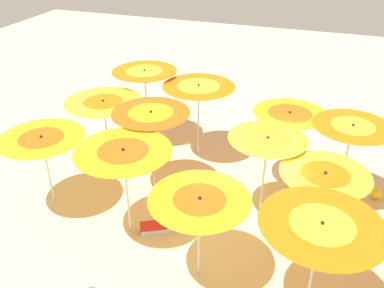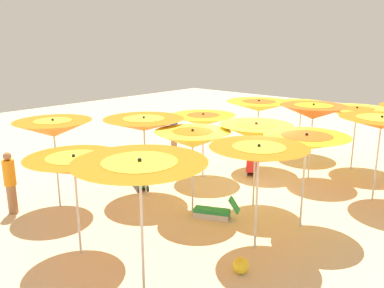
% 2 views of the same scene
% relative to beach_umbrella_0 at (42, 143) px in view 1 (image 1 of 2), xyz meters
% --- Properties ---
extents(ground, '(39.15, 39.15, 0.04)m').
position_rel_beach_umbrella_0_xyz_m(ground, '(-1.19, 5.00, -1.94)').
color(ground, beige).
extents(beach_umbrella_0, '(2.15, 2.15, 2.14)m').
position_rel_beach_umbrella_0_xyz_m(beach_umbrella_0, '(0.00, 0.00, 0.00)').
color(beach_umbrella_0, silver).
rests_on(beach_umbrella_0, ground).
extents(beach_umbrella_1, '(2.22, 2.22, 2.43)m').
position_rel_beach_umbrella_0_xyz_m(beach_umbrella_1, '(0.33, 2.49, 0.29)').
color(beach_umbrella_1, silver).
rests_on(beach_umbrella_1, ground).
extents(beach_umbrella_2, '(2.06, 2.06, 2.15)m').
position_rel_beach_umbrella_0_xyz_m(beach_umbrella_2, '(1.09, 4.53, 0.00)').
color(beach_umbrella_2, silver).
rests_on(beach_umbrella_2, ground).
extents(beach_umbrella_3, '(2.26, 2.26, 2.34)m').
position_rel_beach_umbrella_0_xyz_m(beach_umbrella_3, '(1.30, 6.86, 0.19)').
color(beach_umbrella_3, silver).
rests_on(beach_umbrella_3, ground).
extents(beach_umbrella_5, '(2.26, 2.26, 2.23)m').
position_rel_beach_umbrella_0_xyz_m(beach_umbrella_5, '(-2.27, 0.47, 0.04)').
color(beach_umbrella_5, silver).
rests_on(beach_umbrella_5, ground).
extents(beach_umbrella_6, '(2.08, 2.08, 2.48)m').
position_rel_beach_umbrella_0_xyz_m(beach_umbrella_6, '(-1.57, 2.32, 0.29)').
color(beach_umbrella_6, silver).
rests_on(beach_umbrella_6, ground).
extents(beach_umbrella_7, '(1.91, 1.91, 2.33)m').
position_rel_beach_umbrella_0_xyz_m(beach_umbrella_7, '(-1.46, 5.42, 0.15)').
color(beach_umbrella_7, silver).
rests_on(beach_umbrella_7, ground).
extents(beach_umbrella_8, '(1.94, 1.94, 2.24)m').
position_rel_beach_umbrella_0_xyz_m(beach_umbrella_8, '(-0.50, 6.82, 0.05)').
color(beach_umbrella_8, silver).
rests_on(beach_umbrella_8, ground).
extents(beach_umbrella_10, '(2.11, 2.11, 2.55)m').
position_rel_beach_umbrella_0_xyz_m(beach_umbrella_10, '(-4.18, 0.94, 0.37)').
color(beach_umbrella_10, silver).
rests_on(beach_umbrella_10, ground).
extents(beach_umbrella_11, '(2.22, 2.22, 2.44)m').
position_rel_beach_umbrella_0_xyz_m(beach_umbrella_11, '(-3.79, 2.91, 0.32)').
color(beach_umbrella_11, silver).
rests_on(beach_umbrella_11, ground).
extents(beach_umbrella_12, '(1.98, 1.98, 2.33)m').
position_rel_beach_umbrella_0_xyz_m(beach_umbrella_12, '(-3.03, 5.74, 0.19)').
color(beach_umbrella_12, silver).
rests_on(beach_umbrella_12, ground).
extents(beach_umbrella_13, '(2.05, 2.05, 2.34)m').
position_rel_beach_umbrella_0_xyz_m(beach_umbrella_13, '(-2.78, 7.35, 0.20)').
color(beach_umbrella_13, silver).
rests_on(beach_umbrella_13, ground).
extents(lounger_0, '(1.17, 0.77, 0.60)m').
position_rel_beach_umbrella_0_xyz_m(lounger_0, '(-1.19, 6.74, -1.72)').
color(lounger_0, silver).
rests_on(lounger_0, ground).
extents(lounger_2, '(0.82, 1.15, 0.70)m').
position_rel_beach_umbrella_0_xyz_m(lounger_2, '(0.07, 3.20, -1.70)').
color(lounger_2, silver).
rests_on(lounger_2, ground).
extents(beach_ball, '(0.32, 0.32, 0.32)m').
position_rel_beach_umbrella_0_xyz_m(beach_ball, '(-3.11, 8.35, -1.75)').
color(beach_ball, yellow).
rests_on(beach_ball, ground).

